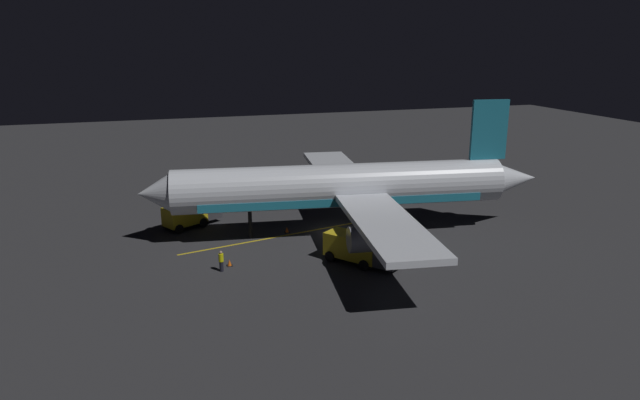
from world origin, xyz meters
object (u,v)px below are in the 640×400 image
(traffic_cone_near_left, at_px, (287,230))
(traffic_cone_near_right, at_px, (229,263))
(catering_truck, at_px, (360,249))
(baggage_truck, at_px, (190,215))
(ground_crew_worker, at_px, (221,261))
(airliner, at_px, (347,187))

(traffic_cone_near_left, distance_m, traffic_cone_near_right, 9.54)
(catering_truck, distance_m, traffic_cone_near_right, 10.81)
(baggage_truck, xyz_separation_m, traffic_cone_near_left, (-4.71, -8.66, -0.93))
(baggage_truck, relative_size, ground_crew_worker, 3.49)
(catering_truck, relative_size, traffic_cone_near_right, 11.84)
(airliner, relative_size, ground_crew_worker, 22.07)
(catering_truck, bearing_deg, ground_crew_worker, 80.51)
(airliner, relative_size, baggage_truck, 6.32)
(traffic_cone_near_left, bearing_deg, ground_crew_worker, 136.32)
(ground_crew_worker, distance_m, traffic_cone_near_right, 1.40)
(airliner, relative_size, catering_truck, 5.90)
(airliner, xyz_separation_m, ground_crew_worker, (-5.89, 12.84, -3.66))
(airliner, distance_m, catering_truck, 8.59)
(baggage_truck, xyz_separation_m, catering_truck, (-14.37, -12.39, 0.08))
(airliner, height_order, traffic_cone_near_right, airliner)
(catering_truck, distance_m, traffic_cone_near_left, 10.41)
(catering_truck, xyz_separation_m, ground_crew_worker, (1.87, 11.18, -0.37))
(ground_crew_worker, bearing_deg, traffic_cone_near_left, -43.68)
(baggage_truck, bearing_deg, catering_truck, -139.23)
(catering_truck, xyz_separation_m, traffic_cone_near_right, (2.83, 10.39, -1.01))
(airliner, height_order, catering_truck, airliner)
(airliner, distance_m, traffic_cone_near_left, 7.15)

